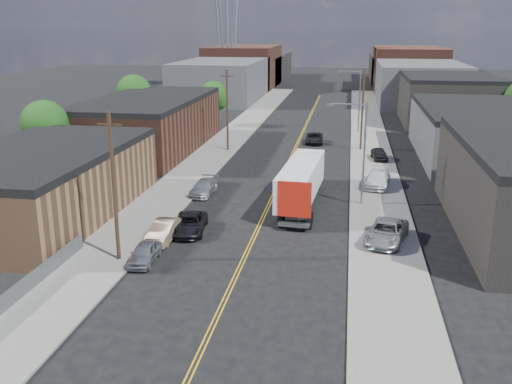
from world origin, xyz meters
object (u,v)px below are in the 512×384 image
(car_left_a, at_px, (144,253))
(car_left_b, at_px, (164,231))
(car_ahead_truck, at_px, (314,138))
(car_right_lot_a, at_px, (386,232))
(car_right_lot_b, at_px, (378,179))
(semi_truck, at_px, (302,178))
(car_left_d, at_px, (204,187))
(car_right_lot_c, at_px, (379,154))
(car_left_c, at_px, (189,224))

(car_left_a, relative_size, car_left_b, 0.87)
(car_left_a, relative_size, car_ahead_truck, 0.80)
(car_right_lot_a, bearing_deg, car_right_lot_b, 104.57)
(car_right_lot_a, distance_m, car_right_lot_b, 14.88)
(semi_truck, bearing_deg, car_ahead_truck, 95.12)
(car_left_d, distance_m, car_right_lot_c, 23.46)
(car_left_a, bearing_deg, car_left_d, 87.77)
(semi_truck, relative_size, car_ahead_truck, 3.10)
(semi_truck, distance_m, car_left_d, 9.40)
(semi_truck, xyz_separation_m, car_left_d, (-9.21, 1.11, -1.57))
(car_left_a, height_order, car_left_b, car_left_b)
(car_left_c, relative_size, car_right_lot_a, 0.93)
(car_right_lot_a, height_order, car_right_lot_b, car_right_lot_b)
(car_left_b, distance_m, car_right_lot_b, 23.18)
(car_left_c, bearing_deg, car_left_d, 91.08)
(car_left_d, xyz_separation_m, car_right_lot_c, (16.65, 16.53, 0.14))
(car_right_lot_b, xyz_separation_m, car_right_lot_c, (0.65, 11.65, -0.10))
(car_ahead_truck, bearing_deg, car_left_b, -105.33)
(car_right_lot_a, xyz_separation_m, car_right_lot_c, (0.64, 26.53, -0.08))
(car_left_b, bearing_deg, car_right_lot_c, 61.27)
(car_right_lot_a, distance_m, car_ahead_truck, 36.20)
(car_left_c, height_order, car_right_lot_c, car_right_lot_c)
(car_right_lot_b, height_order, car_ahead_truck, car_right_lot_b)
(car_left_b, height_order, car_ahead_truck, car_left_b)
(car_left_a, distance_m, car_right_lot_a, 17.10)
(car_left_d, bearing_deg, semi_truck, -5.13)
(semi_truck, xyz_separation_m, car_left_a, (-9.21, -14.89, -1.58))
(car_right_lot_a, bearing_deg, car_left_a, -144.95)
(car_right_lot_c, height_order, car_ahead_truck, car_right_lot_c)
(car_left_b, height_order, car_right_lot_a, car_right_lot_a)
(car_right_lot_a, relative_size, car_ahead_truck, 1.10)
(car_left_d, bearing_deg, car_right_lot_b, 18.70)
(car_left_a, bearing_deg, car_left_c, 74.63)
(car_ahead_truck, bearing_deg, semi_truck, -91.04)
(car_left_d, height_order, car_ahead_truck, car_ahead_truck)
(car_left_b, distance_m, car_right_lot_c, 32.95)
(car_left_a, height_order, car_left_d, car_left_d)
(car_right_lot_b, bearing_deg, car_right_lot_c, 95.54)
(car_left_c, xyz_separation_m, car_ahead_truck, (7.18, 35.43, -0.01))
(car_ahead_truck, bearing_deg, car_left_c, -103.85)
(car_left_a, xyz_separation_m, car_right_lot_a, (16.01, 6.00, 0.23))
(semi_truck, bearing_deg, car_right_lot_c, 70.90)
(car_left_d, bearing_deg, car_left_b, -88.26)
(car_right_lot_c, bearing_deg, car_left_d, -142.85)
(car_ahead_truck, bearing_deg, car_right_lot_c, -50.19)
(car_left_a, bearing_deg, semi_truck, 56.04)
(car_left_a, xyz_separation_m, car_left_b, (0.00, 4.10, 0.07))
(car_left_c, distance_m, car_ahead_truck, 36.15)
(semi_truck, distance_m, car_ahead_truck, 26.59)
(semi_truck, xyz_separation_m, car_ahead_truck, (-0.62, 26.54, -1.56))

